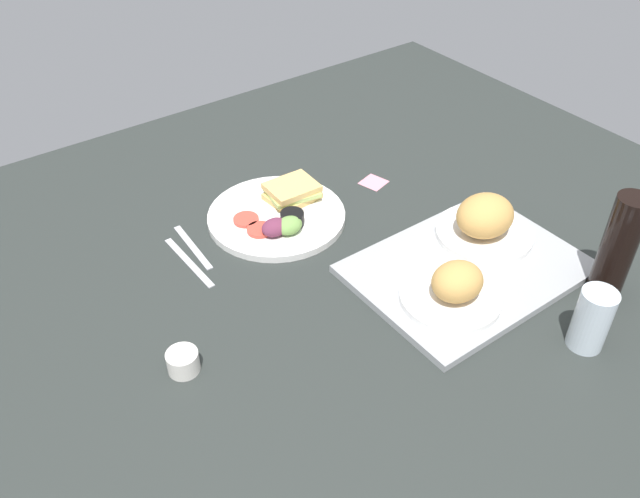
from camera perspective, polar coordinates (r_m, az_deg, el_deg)
The scene contains 11 objects.
ground_plane at distance 139.83cm, azimuth -0.06°, elevation -0.83°, with size 190.00×150.00×3.00cm, color #282D2B.
serving_tray at distance 137.02cm, azimuth 12.58°, elevation -1.68°, with size 45.00×33.00×1.60cm, color #9EA0A3.
bread_plate_near at distance 142.39cm, azimuth 14.04°, elevation 2.32°, with size 20.54×20.54×10.07cm.
bread_plate_far at distance 126.16cm, azimuth 11.51°, elevation -3.36°, with size 19.32×19.32×8.43cm.
plate_with_salad at distance 147.74cm, azimuth -3.50°, elevation 3.10°, with size 30.80×30.80×5.40cm.
drinking_glass at distance 124.97cm, azimuth 22.44°, elevation -5.64°, with size 6.39×6.39×12.27cm, color silver.
soda_bottle at distance 134.81cm, azimuth 24.38°, elevation 0.16°, with size 6.40×6.40×22.11cm, color black.
espresso_cup at distance 116.87cm, azimuth -11.75°, elevation -9.51°, with size 5.60×5.60×4.00cm, color silver.
fork at distance 142.75cm, azimuth -10.94°, elevation 0.20°, with size 17.00×1.40×0.50cm, color #B7B7BC.
knife at distance 138.97cm, azimuth -11.27°, elevation -1.09°, with size 19.00×1.40×0.50cm, color #B7B7BC.
sticky_note at distance 161.23cm, azimuth 4.66°, elevation 5.77°, with size 5.60×5.60×0.12cm, color pink.
Camera 1 is at (63.23, 86.92, 87.94)cm, focal length 37.04 mm.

